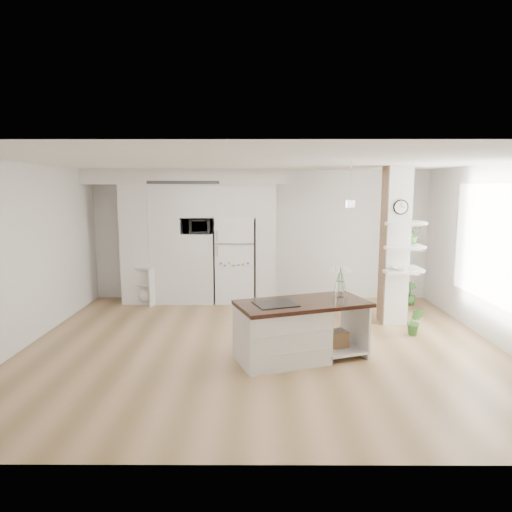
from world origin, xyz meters
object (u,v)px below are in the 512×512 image
(floor_plant_a, at_px, (415,322))
(kitchen_island, at_px, (289,330))
(refrigerator, at_px, (235,260))
(bookshelf, at_px, (144,288))

(floor_plant_a, bearing_deg, kitchen_island, -153.16)
(refrigerator, bearing_deg, floor_plant_a, -36.85)
(bookshelf, xyz_separation_m, floor_plant_a, (4.82, -2.03, -0.10))
(refrigerator, height_order, kitchen_island, refrigerator)
(refrigerator, distance_m, floor_plant_a, 3.77)
(kitchen_island, height_order, bookshelf, kitchen_island)
(kitchen_island, xyz_separation_m, floor_plant_a, (2.08, 1.05, -0.20))
(kitchen_island, relative_size, floor_plant_a, 4.33)
(bookshelf, bearing_deg, refrigerator, 30.52)
(refrigerator, xyz_separation_m, kitchen_island, (0.89, -3.28, -0.45))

